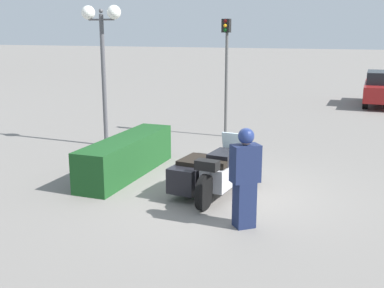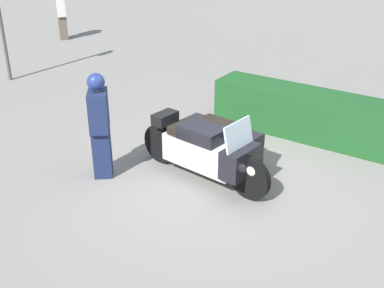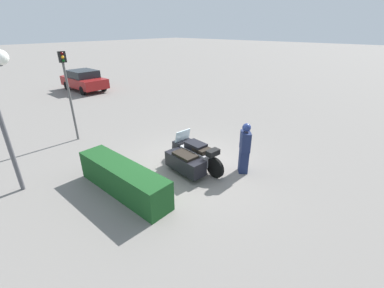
# 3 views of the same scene
# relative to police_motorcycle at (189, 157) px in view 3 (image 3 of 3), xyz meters

# --- Properties ---
(ground_plane) EXTENTS (160.00, 160.00, 0.00)m
(ground_plane) POSITION_rel_police_motorcycle_xyz_m (0.08, -0.14, -0.48)
(ground_plane) COLOR slate
(police_motorcycle) EXTENTS (2.48, 1.36, 1.17)m
(police_motorcycle) POSITION_rel_police_motorcycle_xyz_m (0.00, 0.00, 0.00)
(police_motorcycle) COLOR black
(police_motorcycle) RESTS_ON ground
(officer_rider) EXTENTS (0.52, 0.54, 1.71)m
(officer_rider) POSITION_rel_police_motorcycle_xyz_m (-1.47, -1.06, 0.43)
(officer_rider) COLOR #192347
(officer_rider) RESTS_ON ground
(hedge_bush_curbside) EXTENTS (3.39, 0.78, 0.88)m
(hedge_bush_curbside) POSITION_rel_police_motorcycle_xyz_m (0.54, 2.22, -0.04)
(hedge_bush_curbside) COLOR #19471E
(hedge_bush_curbside) RESTS_ON ground
(traffic_light_near) EXTENTS (0.22, 0.28, 3.59)m
(traffic_light_near) POSITION_rel_police_motorcycle_xyz_m (5.27, 1.26, 1.87)
(traffic_light_near) COLOR #4C4C4C
(traffic_light_near) RESTS_ON ground
(parked_car_background) EXTENTS (4.02, 1.85, 1.50)m
(parked_car_background) POSITION_rel_police_motorcycle_xyz_m (13.79, -3.59, 0.31)
(parked_car_background) COLOR maroon
(parked_car_background) RESTS_ON ground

